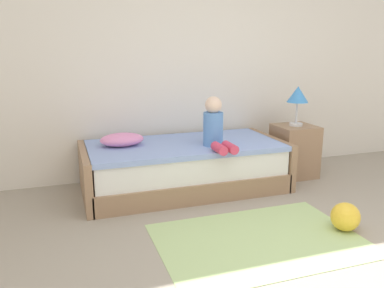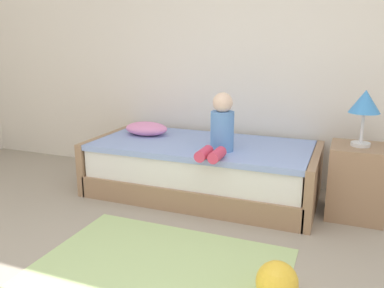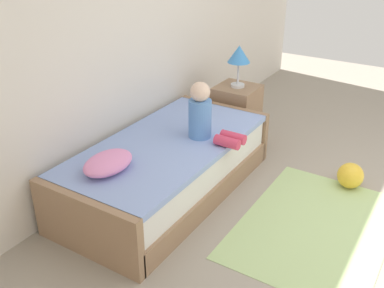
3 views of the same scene
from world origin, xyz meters
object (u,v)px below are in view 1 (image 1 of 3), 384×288
(nightstand, at_px, (294,151))
(child_figure, at_px, (215,127))
(bed, at_px, (184,166))
(pillow, at_px, (122,140))
(toy_ball, at_px, (345,217))
(table_lamp, at_px, (298,96))

(nightstand, bearing_deg, child_figure, -167.80)
(bed, distance_m, nightstand, 1.35)
(pillow, xyz_separation_m, toy_ball, (1.58, -1.47, -0.45))
(toy_ball, bearing_deg, bed, 124.80)
(bed, relative_size, child_figure, 4.14)
(nightstand, height_order, pillow, pillow)
(bed, distance_m, toy_ball, 1.67)
(child_figure, distance_m, toy_ball, 1.46)
(nightstand, height_order, table_lamp, table_lamp)
(nightstand, bearing_deg, bed, -179.60)
(bed, relative_size, table_lamp, 4.69)
(bed, height_order, pillow, pillow)
(table_lamp, relative_size, toy_ball, 1.90)
(child_figure, bearing_deg, pillow, 159.56)
(bed, height_order, child_figure, child_figure)
(child_figure, xyz_separation_m, pillow, (-0.88, 0.33, -0.14))
(nightstand, xyz_separation_m, table_lamp, (-0.00, 0.00, 0.64))
(bed, distance_m, child_figure, 0.57)
(nightstand, height_order, toy_ball, nightstand)
(nightstand, bearing_deg, pillow, 177.38)
(bed, bearing_deg, nightstand, 0.40)
(bed, bearing_deg, child_figure, -42.47)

